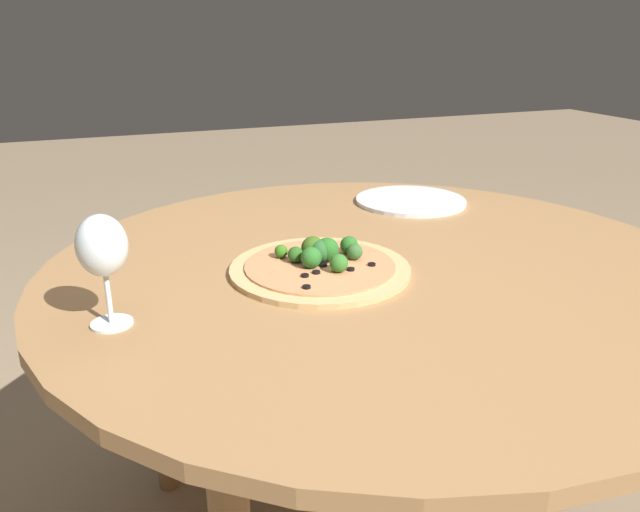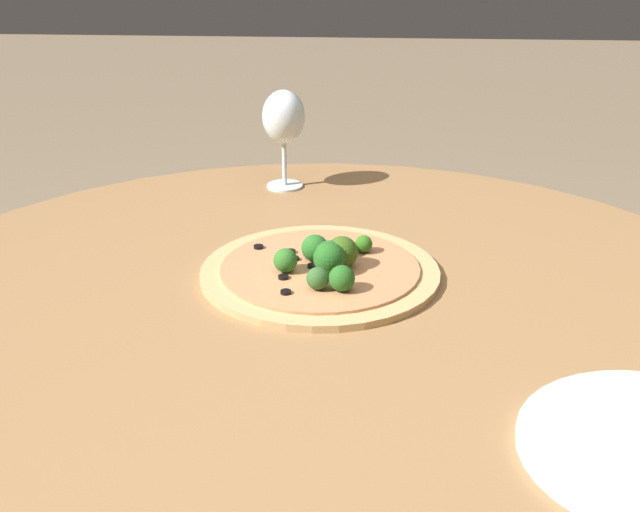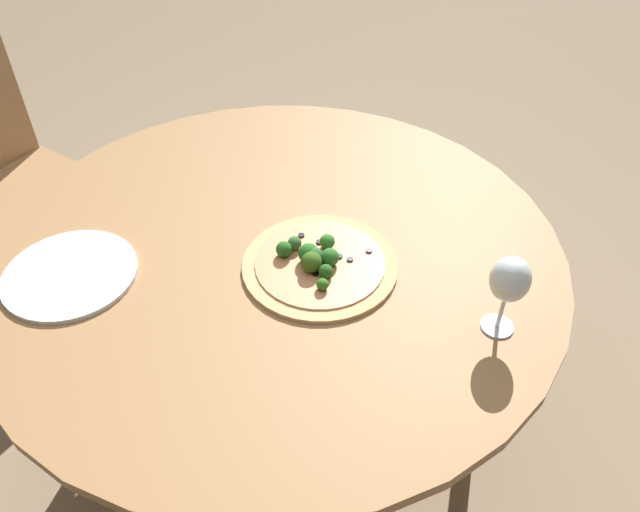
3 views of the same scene
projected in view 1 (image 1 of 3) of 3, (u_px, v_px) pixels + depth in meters
name	position (u px, v px, depth m)	size (l,w,h in m)	color
dining_table	(377.00, 293.00, 1.19)	(1.24, 1.24, 0.70)	olive
pizza	(321.00, 264.00, 1.12)	(0.32, 0.32, 0.06)	tan
wine_glass	(102.00, 248.00, 0.88)	(0.07, 0.07, 0.17)	silver
plate_near	(411.00, 201.00, 1.55)	(0.27, 0.27, 0.01)	silver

